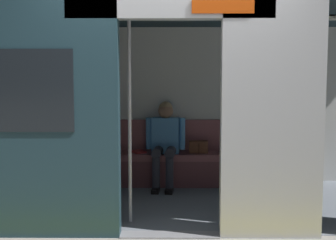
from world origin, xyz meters
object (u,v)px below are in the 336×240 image
bench_seat (170,161)px  book (139,152)px  train_car (165,76)px  grab_pole_door (130,117)px  person_seated (165,138)px  handbag (198,147)px

bench_seat → book: bearing=-5.9°
train_car → grab_pole_door: 0.88m
train_car → person_seated: 1.21m
train_car → person_seated: size_ratio=5.38×
book → grab_pole_door: size_ratio=0.10×
book → handbag: bearing=151.2°
grab_pole_door → book: bearing=-88.7°
bench_seat → handbag: (-0.39, -0.03, 0.19)m
train_car → grab_pole_door: size_ratio=2.88×
person_seated → book: bearing=-14.7°
bench_seat → grab_pole_door: 1.81m
handbag → book: (0.85, -0.01, -0.07)m
train_car → handbag: size_ratio=24.62×
book → bench_seat: bearing=146.2°
person_seated → bench_seat: bearing=-145.2°
book → train_car: bearing=84.3°
handbag → train_car: bearing=63.9°
bench_seat → grab_pole_door: bearing=75.4°
bench_seat → person_seated: (0.07, 0.05, 0.33)m
person_seated → grab_pole_door: grab_pole_door is taller
handbag → bench_seat: bearing=4.9°
bench_seat → person_seated: size_ratio=2.77×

